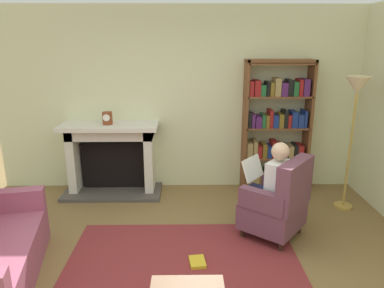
{
  "coord_description": "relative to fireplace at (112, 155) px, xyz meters",
  "views": [
    {
      "loc": [
        0.04,
        -2.84,
        2.21
      ],
      "look_at": [
        0.1,
        1.2,
        1.05
      ],
      "focal_mm": 33.88,
      "sensor_mm": 36.0,
      "label": 1
    }
  ],
  "objects": [
    {
      "name": "back_wall",
      "position": [
        1.07,
        0.25,
        0.79
      ],
      "size": [
        5.6,
        0.1,
        2.7
      ],
      "primitive_type": "cube",
      "color": "beige",
      "rests_on": "ground"
    },
    {
      "name": "area_rug",
      "position": [
        1.07,
        -2.0,
        -0.56
      ],
      "size": [
        2.4,
        1.8,
        0.01
      ],
      "primitive_type": "cube",
      "color": "maroon",
      "rests_on": "ground"
    },
    {
      "name": "fireplace",
      "position": [
        0.0,
        0.0,
        0.0
      ],
      "size": [
        1.43,
        0.64,
        1.06
      ],
      "color": "#4C4742",
      "rests_on": "ground"
    },
    {
      "name": "mantel_clock",
      "position": [
        -0.02,
        -0.1,
        0.58
      ],
      "size": [
        0.14,
        0.14,
        0.18
      ],
      "color": "brown",
      "rests_on": "fireplace"
    },
    {
      "name": "bookshelf",
      "position": [
        2.42,
        0.03,
        0.38
      ],
      "size": [
        0.97,
        0.32,
        1.95
      ],
      "color": "brown",
      "rests_on": "ground"
    },
    {
      "name": "armchair_reading",
      "position": [
        2.15,
        -1.38,
        -0.14
      ],
      "size": [
        0.88,
        0.89,
        0.97
      ],
      "rotation": [
        0.0,
        0.0,
        4.03
      ],
      "color": "#331E14",
      "rests_on": "ground"
    },
    {
      "name": "seated_reader",
      "position": [
        2.06,
        -1.31,
        0.06
      ],
      "size": [
        0.59,
        0.57,
        1.14
      ],
      "rotation": [
        0.0,
        0.0,
        4.03
      ],
      "color": "silver",
      "rests_on": "ground"
    },
    {
      "name": "scattered_books",
      "position": [
        1.08,
        -2.1,
        -0.54
      ],
      "size": [
        0.5,
        0.59,
        0.03
      ],
      "color": "gold",
      "rests_on": "area_rug"
    },
    {
      "name": "floor_lamp",
      "position": [
        3.26,
        -0.61,
        0.95
      ],
      "size": [
        0.32,
        0.32,
        1.78
      ],
      "color": "#B7933F",
      "rests_on": "ground"
    }
  ]
}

